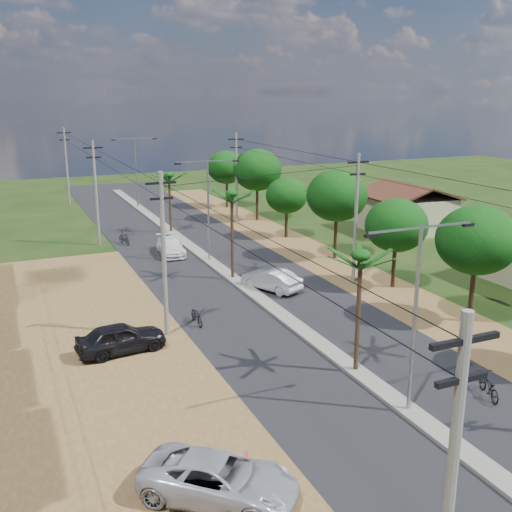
{
  "coord_description": "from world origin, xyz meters",
  "views": [
    {
      "loc": [
        -14.73,
        -17.94,
        12.89
      ],
      "look_at": [
        -0.31,
        15.13,
        3.0
      ],
      "focal_mm": 42.0,
      "sensor_mm": 36.0,
      "label": 1
    }
  ],
  "objects_px": {
    "car_white_far": "(171,247)",
    "car_parked_dark": "(121,338)",
    "moto_rider_east": "(489,387)",
    "roadside_sign": "(247,473)",
    "car_parked_silver": "(219,480)",
    "car_silver_mid": "(271,280)"
  },
  "relations": [
    {
      "from": "car_white_far",
      "to": "car_parked_dark",
      "type": "bearing_deg",
      "value": -107.47
    },
    {
      "from": "moto_rider_east",
      "to": "roadside_sign",
      "type": "height_order",
      "value": "moto_rider_east"
    },
    {
      "from": "car_white_far",
      "to": "roadside_sign",
      "type": "xyz_separation_m",
      "value": [
        -5.79,
        -30.0,
        -0.22
      ]
    },
    {
      "from": "car_parked_dark",
      "to": "roadside_sign",
      "type": "xyz_separation_m",
      "value": [
        1.73,
        -12.45,
        -0.31
      ]
    },
    {
      "from": "car_parked_silver",
      "to": "moto_rider_east",
      "type": "relative_size",
      "value": 2.71
    },
    {
      "from": "car_parked_silver",
      "to": "moto_rider_east",
      "type": "distance_m",
      "value": 13.22
    },
    {
      "from": "car_white_far",
      "to": "car_parked_silver",
      "type": "distance_m",
      "value": 31.11
    },
    {
      "from": "car_silver_mid",
      "to": "car_parked_dark",
      "type": "distance_m",
      "value": 12.72
    },
    {
      "from": "roadside_sign",
      "to": "car_white_far",
      "type": "bearing_deg",
      "value": 101.8
    },
    {
      "from": "car_parked_silver",
      "to": "car_parked_dark",
      "type": "bearing_deg",
      "value": 42.71
    },
    {
      "from": "car_parked_dark",
      "to": "car_parked_silver",
      "type": "bearing_deg",
      "value": 176.65
    },
    {
      "from": "car_silver_mid",
      "to": "moto_rider_east",
      "type": "height_order",
      "value": "car_silver_mid"
    },
    {
      "from": "car_parked_silver",
      "to": "moto_rider_east",
      "type": "bearing_deg",
      "value": -42.76
    },
    {
      "from": "car_white_far",
      "to": "roadside_sign",
      "type": "height_order",
      "value": "car_white_far"
    },
    {
      "from": "car_parked_silver",
      "to": "roadside_sign",
      "type": "bearing_deg",
      "value": -33.28
    },
    {
      "from": "car_parked_silver",
      "to": "car_parked_dark",
      "type": "distance_m",
      "value": 12.8
    },
    {
      "from": "car_white_far",
      "to": "roadside_sign",
      "type": "relative_size",
      "value": 4.41
    },
    {
      "from": "car_silver_mid",
      "to": "roadside_sign",
      "type": "xyz_separation_m",
      "value": [
        -9.5,
        -18.42,
        -0.26
      ]
    },
    {
      "from": "car_white_far",
      "to": "car_silver_mid",
      "type": "bearing_deg",
      "value": -66.5
    },
    {
      "from": "car_parked_dark",
      "to": "roadside_sign",
      "type": "relative_size",
      "value": 4.27
    },
    {
      "from": "car_white_far",
      "to": "car_parked_silver",
      "type": "bearing_deg",
      "value": -97.06
    },
    {
      "from": "car_white_far",
      "to": "car_parked_dark",
      "type": "relative_size",
      "value": 1.03
    }
  ]
}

